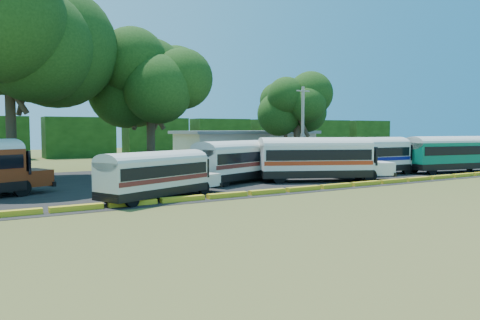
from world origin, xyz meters
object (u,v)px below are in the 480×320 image
bus_white_red (317,157)px  tree_west (8,32)px  bus_teal (450,152)px  bus_cream_west (157,172)px

bus_white_red → tree_west: size_ratio=0.64×
bus_white_red → bus_teal: bus_white_red is taller
bus_white_red → tree_west: (-20.97, 13.41, 10.01)m
tree_west → bus_teal: bearing=-20.8°
bus_cream_west → bus_white_red: bearing=-13.5°
bus_teal → tree_west: size_ratio=0.64×
bus_cream_west → bus_teal: (30.86, 1.75, 0.38)m
bus_white_red → bus_teal: 16.23m
bus_cream_west → bus_white_red: bus_white_red is taller
bus_teal → tree_west: 41.01m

